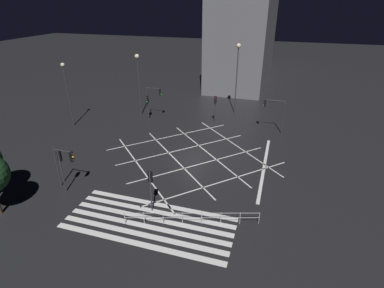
# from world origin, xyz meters

# --- Properties ---
(ground_plane) EXTENTS (200.00, 200.00, 0.00)m
(ground_plane) POSITION_xyz_m (0.00, 0.00, 0.00)
(ground_plane) COLOR black
(road_markings) EXTENTS (19.41, 23.34, 0.01)m
(road_markings) POSITION_xyz_m (0.49, -7.16, 0.00)
(road_markings) COLOR silver
(road_markings) RESTS_ON ground_plane
(office_building) EXTENTS (10.06, 33.47, 18.90)m
(office_building) POSITION_xyz_m (-0.01, 38.63, 9.45)
(office_building) COLOR slate
(office_building) RESTS_ON ground_plane
(traffic_light_ne_main) EXTENTS (2.66, 0.36, 4.33)m
(traffic_light_ne_main) POSITION_xyz_m (7.71, 9.16, 3.19)
(traffic_light_ne_main) COLOR #2D2D30
(traffic_light_ne_main) RESTS_ON ground_plane
(traffic_light_sw_main) EXTENTS (2.06, 0.36, 3.89)m
(traffic_light_sw_main) POSITION_xyz_m (-8.73, -8.91, 2.84)
(traffic_light_sw_main) COLOR #2D2D30
(traffic_light_sw_main) RESTS_ON ground_plane
(traffic_light_median_south) EXTENTS (0.36, 0.39, 3.63)m
(traffic_light_median_south) POSITION_xyz_m (-0.39, -9.64, 2.60)
(traffic_light_median_south) COLOR #2D2D30
(traffic_light_median_south) RESTS_ON ground_plane
(traffic_light_sw_cross) EXTENTS (0.36, 0.39, 4.00)m
(traffic_light_sw_cross) POSITION_xyz_m (-8.77, -9.45, 2.86)
(traffic_light_sw_cross) COLOR #2D2D30
(traffic_light_sw_cross) RESTS_ON ground_plane
(traffic_light_nw_cross) EXTENTS (0.36, 0.39, 3.39)m
(traffic_light_nw_cross) POSITION_xyz_m (-9.09, 8.68, 2.43)
(traffic_light_nw_cross) COLOR #2D2D30
(traffic_light_nw_cross) RESTS_ON ground_plane
(traffic_light_median_north) EXTENTS (0.36, 0.39, 3.88)m
(traffic_light_median_north) POSITION_xyz_m (0.20, 9.76, 2.77)
(traffic_light_median_north) COLOR #2D2D30
(traffic_light_median_north) RESTS_ON ground_plane
(traffic_light_nw_main) EXTENTS (2.33, 0.36, 4.50)m
(traffic_light_nw_main) POSITION_xyz_m (-8.31, 9.31, 3.29)
(traffic_light_nw_main) COLOR #2D2D30
(traffic_light_nw_main) RESTS_ON ground_plane
(street_lamp_east) EXTENTS (0.62, 0.62, 9.93)m
(street_lamp_east) POSITION_xyz_m (2.08, 14.71, 7.47)
(street_lamp_east) COLOR #2D2D30
(street_lamp_east) RESTS_ON ground_plane
(street_lamp_west) EXTENTS (0.60, 0.60, 8.66)m
(street_lamp_west) POSITION_xyz_m (-10.81, 9.98, 6.56)
(street_lamp_west) COLOR #2D2D30
(street_lamp_west) RESTS_ON ground_plane
(street_lamp_far) EXTENTS (0.49, 0.49, 8.29)m
(street_lamp_far) POSITION_xyz_m (-17.71, 3.62, 5.74)
(street_lamp_far) COLOR #2D2D30
(street_lamp_far) RESTS_ON ground_plane
(pedestrian_railing) EXTENTS (9.74, 3.02, 1.05)m
(pedestrian_railing) POSITION_xyz_m (3.16, -10.32, 0.67)
(pedestrian_railing) COLOR #B7B7BC
(pedestrian_railing) RESTS_ON ground_plane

